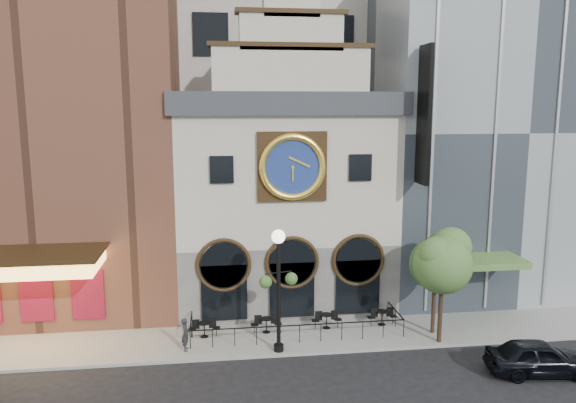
# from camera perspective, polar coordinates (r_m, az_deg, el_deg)

# --- Properties ---
(ground) EXTENTS (120.00, 120.00, 0.00)m
(ground) POSITION_cam_1_polar(r_m,az_deg,el_deg) (27.44, 1.58, -15.42)
(ground) COLOR black
(ground) RESTS_ON ground
(sidewalk) EXTENTS (44.00, 5.00, 0.15)m
(sidewalk) POSITION_cam_1_polar(r_m,az_deg,el_deg) (29.66, 0.79, -13.24)
(sidewalk) COLOR gray
(sidewalk) RESTS_ON ground
(clock_building) EXTENTS (12.60, 8.78, 18.65)m
(clock_building) POSITION_cam_1_polar(r_m,az_deg,el_deg) (32.94, -0.52, 1.09)
(clock_building) COLOR #605E5B
(clock_building) RESTS_ON ground
(theater_building) EXTENTS (14.00, 15.60, 25.00)m
(theater_building) POSITION_cam_1_polar(r_m,az_deg,el_deg) (35.61, -22.63, 10.55)
(theater_building) COLOR brown
(theater_building) RESTS_ON ground
(retail_building) EXTENTS (14.00, 14.40, 20.00)m
(retail_building) POSITION_cam_1_polar(r_m,az_deg,el_deg) (38.46, 18.78, 7.01)
(retail_building) COLOR gray
(retail_building) RESTS_ON ground
(cafe_railing) EXTENTS (10.60, 2.60, 0.90)m
(cafe_railing) POSITION_cam_1_polar(r_m,az_deg,el_deg) (29.46, 0.80, -12.31)
(cafe_railing) COLOR black
(cafe_railing) RESTS_ON sidewalk
(bistro_0) EXTENTS (1.58, 0.68, 0.90)m
(bistro_0) POSITION_cam_1_polar(r_m,az_deg,el_deg) (29.18, -8.51, -12.61)
(bistro_0) COLOR black
(bistro_0) RESTS_ON sidewalk
(bistro_1) EXTENTS (1.58, 0.68, 0.90)m
(bistro_1) POSITION_cam_1_polar(r_m,az_deg,el_deg) (29.43, -2.22, -12.31)
(bistro_1) COLOR black
(bistro_1) RESTS_ON sidewalk
(bistro_2) EXTENTS (1.58, 0.68, 0.90)m
(bistro_2) POSITION_cam_1_polar(r_m,az_deg,el_deg) (30.00, 3.94, -11.89)
(bistro_2) COLOR black
(bistro_2) RESTS_ON sidewalk
(bistro_3) EXTENTS (1.58, 0.68, 0.90)m
(bistro_3) POSITION_cam_1_polar(r_m,az_deg,el_deg) (30.75, 9.53, -11.44)
(bistro_3) COLOR black
(bistro_3) RESTS_ON sidewalk
(car_right) EXTENTS (4.76, 2.40, 1.56)m
(car_right) POSITION_cam_1_polar(r_m,az_deg,el_deg) (27.76, 24.19, -14.26)
(car_right) COLOR black
(car_right) RESTS_ON ground
(pedestrian) EXTENTS (0.40, 0.59, 1.59)m
(pedestrian) POSITION_cam_1_polar(r_m,az_deg,el_deg) (27.76, -10.37, -13.13)
(pedestrian) COLOR black
(pedestrian) RESTS_ON sidewalk
(lamppost) EXTENTS (1.85, 0.93, 5.90)m
(lamppost) POSITION_cam_1_polar(r_m,az_deg,el_deg) (26.28, -0.97, -7.68)
(lamppost) COLOR black
(lamppost) RESTS_ON sidewalk
(tree_left) EXTENTS (2.72, 2.62, 5.25)m
(tree_left) POSITION_cam_1_polar(r_m,az_deg,el_deg) (29.33, 14.83, -5.74)
(tree_left) COLOR #382619
(tree_left) RESTS_ON sidewalk
(tree_right) EXTENTS (2.95, 2.84, 5.68)m
(tree_right) POSITION_cam_1_polar(r_m,az_deg,el_deg) (28.19, 15.52, -5.73)
(tree_right) COLOR #382619
(tree_right) RESTS_ON sidewalk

